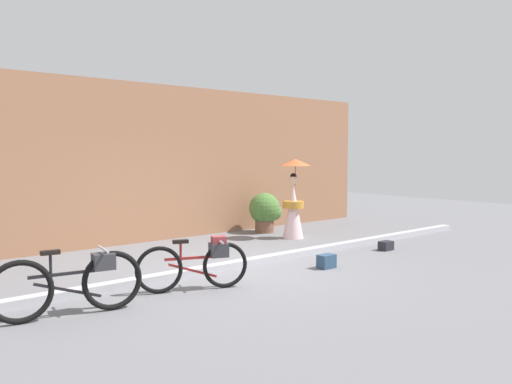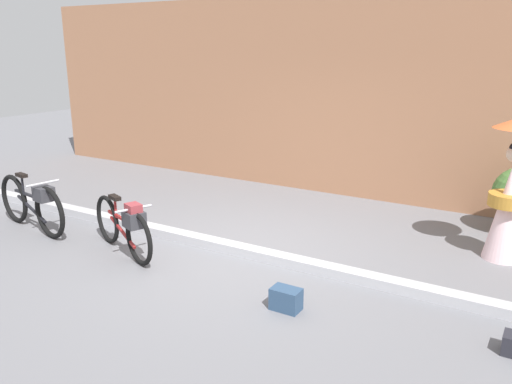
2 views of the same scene
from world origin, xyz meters
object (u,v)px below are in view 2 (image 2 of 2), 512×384
bicycle_near_officer (33,203)px  person_with_parasol (511,192)px  bicycle_far_side (125,225)px  backpack_spare (286,299)px

bicycle_near_officer → person_with_parasol: person_with_parasol is taller
bicycle_far_side → person_with_parasol: 4.89m
person_with_parasol → backpack_spare: size_ratio=6.02×
bicycle_far_side → person_with_parasol: size_ratio=0.84×
person_with_parasol → backpack_spare: bearing=-123.9°
person_with_parasol → backpack_spare: person_with_parasol is taller
bicycle_near_officer → backpack_spare: 4.32m
backpack_spare → bicycle_far_side: bearing=174.5°
bicycle_near_officer → bicycle_far_side: bicycle_near_officer is taller
backpack_spare → bicycle_near_officer: bearing=176.9°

